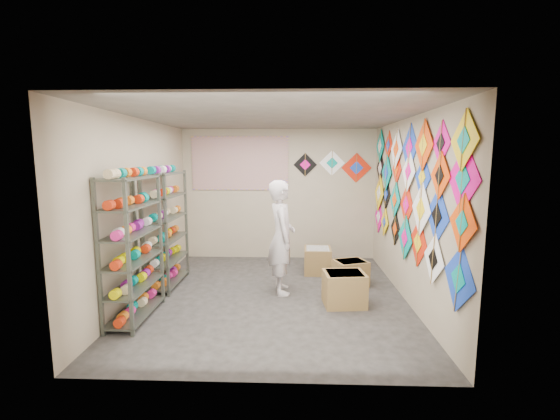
{
  "coord_description": "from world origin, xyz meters",
  "views": [
    {
      "loc": [
        0.31,
        -5.53,
        2.12
      ],
      "look_at": [
        0.1,
        0.3,
        1.3
      ],
      "focal_mm": 24.0,
      "sensor_mm": 36.0,
      "label": 1
    }
  ],
  "objects_px": {
    "shopkeeper": "(282,237)",
    "shelf_rack_front": "(133,248)",
    "shelf_rack_back": "(166,229)",
    "carton_a": "(344,289)",
    "carton_c": "(318,260)",
    "carton_b": "(350,273)"
  },
  "relations": [
    {
      "from": "shopkeeper",
      "to": "shelf_rack_front",
      "type": "bearing_deg",
      "value": 109.45
    },
    {
      "from": "shelf_rack_back",
      "to": "shelf_rack_front",
      "type": "bearing_deg",
      "value": -90.0
    },
    {
      "from": "shopkeeper",
      "to": "carton_a",
      "type": "relative_size",
      "value": 3.07
    },
    {
      "from": "shopkeeper",
      "to": "carton_a",
      "type": "bearing_deg",
      "value": -127.51
    },
    {
      "from": "shelf_rack_back",
      "to": "carton_c",
      "type": "height_order",
      "value": "shelf_rack_back"
    },
    {
      "from": "carton_a",
      "to": "carton_b",
      "type": "relative_size",
      "value": 1.14
    },
    {
      "from": "shelf_rack_front",
      "to": "shopkeeper",
      "type": "xyz_separation_m",
      "value": [
        1.91,
        1.04,
        -0.06
      ]
    },
    {
      "from": "shelf_rack_front",
      "to": "shelf_rack_back",
      "type": "relative_size",
      "value": 1.0
    },
    {
      "from": "shelf_rack_front",
      "to": "carton_c",
      "type": "xyz_separation_m",
      "value": [
        2.54,
        2.06,
        -0.72
      ]
    },
    {
      "from": "shelf_rack_front",
      "to": "carton_c",
      "type": "relative_size",
      "value": 3.56
    },
    {
      "from": "carton_b",
      "to": "carton_c",
      "type": "bearing_deg",
      "value": 108.22
    },
    {
      "from": "carton_b",
      "to": "shopkeeper",
      "type": "bearing_deg",
      "value": 178.16
    },
    {
      "from": "shopkeeper",
      "to": "carton_b",
      "type": "relative_size",
      "value": 3.49
    },
    {
      "from": "shelf_rack_front",
      "to": "carton_c",
      "type": "bearing_deg",
      "value": 39.01
    },
    {
      "from": "carton_a",
      "to": "carton_b",
      "type": "xyz_separation_m",
      "value": [
        0.22,
        0.86,
        -0.03
      ]
    },
    {
      "from": "shopkeeper",
      "to": "carton_a",
      "type": "height_order",
      "value": "shopkeeper"
    },
    {
      "from": "shopkeeper",
      "to": "carton_c",
      "type": "xyz_separation_m",
      "value": [
        0.63,
        1.02,
        -0.66
      ]
    },
    {
      "from": "carton_c",
      "to": "shelf_rack_back",
      "type": "bearing_deg",
      "value": -161.89
    },
    {
      "from": "shelf_rack_back",
      "to": "carton_c",
      "type": "relative_size",
      "value": 3.56
    },
    {
      "from": "shelf_rack_back",
      "to": "carton_a",
      "type": "height_order",
      "value": "shelf_rack_back"
    },
    {
      "from": "carton_b",
      "to": "carton_a",
      "type": "bearing_deg",
      "value": -123.73
    },
    {
      "from": "shelf_rack_front",
      "to": "carton_a",
      "type": "bearing_deg",
      "value": 10.77
    }
  ]
}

